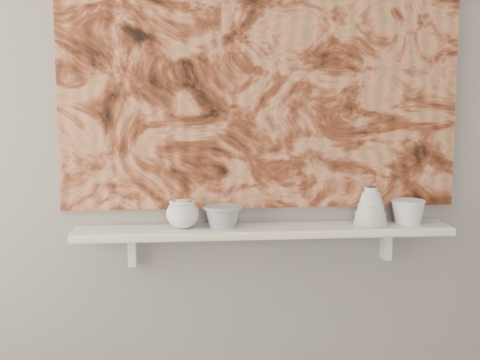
{
  "coord_description": "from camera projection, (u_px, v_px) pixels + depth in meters",
  "views": [
    {
      "loc": [
        -0.33,
        -0.91,
        1.42
      ],
      "look_at": [
        -0.09,
        1.49,
        1.11
      ],
      "focal_mm": 50.0,
      "sensor_mm": 36.0,
      "label": 1
    }
  ],
  "objects": [
    {
      "name": "painting",
      "position": [
        262.0,
        61.0,
        2.48
      ],
      "size": [
        1.5,
        0.02,
        1.1
      ],
      "primitive_type": "cube",
      "color": "brown",
      "rests_on": "wall_back"
    },
    {
      "name": "shelf_stripe",
      "position": [
        267.0,
        236.0,
        2.39
      ],
      "size": [
        1.4,
        0.01,
        0.02
      ],
      "primitive_type": "cube",
      "color": "beige",
      "rests_on": "shelf"
    },
    {
      "name": "bowl_grey",
      "position": [
        223.0,
        216.0,
        2.46
      ],
      "size": [
        0.18,
        0.18,
        0.08
      ],
      "primitive_type": null,
      "rotation": [
        0.0,
        0.0,
        0.31
      ],
      "color": "#989895",
      "rests_on": "shelf"
    },
    {
      "name": "bracket_left",
      "position": [
        132.0,
        249.0,
        2.51
      ],
      "size": [
        0.03,
        0.06,
        0.12
      ],
      "primitive_type": "cube",
      "color": "white",
      "rests_on": "wall_back"
    },
    {
      "name": "bowl_white",
      "position": [
        408.0,
        212.0,
        2.53
      ],
      "size": [
        0.15,
        0.15,
        0.09
      ],
      "primitive_type": null,
      "rotation": [
        0.0,
        0.0,
        -0.14
      ],
      "color": "silver",
      "rests_on": "shelf"
    },
    {
      "name": "bell_vessel",
      "position": [
        371.0,
        206.0,
        2.51
      ],
      "size": [
        0.14,
        0.14,
        0.14
      ],
      "primitive_type": null,
      "rotation": [
        0.0,
        0.0,
        -0.11
      ],
      "color": "silver",
      "rests_on": "shelf"
    },
    {
      "name": "wall_back",
      "position": [
        261.0,
        113.0,
        2.52
      ],
      "size": [
        3.6,
        0.0,
        3.6
      ],
      "primitive_type": "plane",
      "rotation": [
        1.57,
        0.0,
        0.0
      ],
      "color": "gray",
      "rests_on": "floor"
    },
    {
      "name": "bracket_right",
      "position": [
        386.0,
        244.0,
        2.6
      ],
      "size": [
        0.03,
        0.06,
        0.12
      ],
      "primitive_type": "cube",
      "color": "white",
      "rests_on": "wall_back"
    },
    {
      "name": "shelf",
      "position": [
        264.0,
        231.0,
        2.48
      ],
      "size": [
        1.4,
        0.18,
        0.03
      ],
      "primitive_type": "cube",
      "color": "white",
      "rests_on": "wall_back"
    },
    {
      "name": "house_motif",
      "position": [
        378.0,
        143.0,
        2.55
      ],
      "size": [
        0.09,
        0.0,
        0.08
      ],
      "primitive_type": "cube",
      "color": "black",
      "rests_on": "painting"
    },
    {
      "name": "cup_cream",
      "position": [
        182.0,
        214.0,
        2.44
      ],
      "size": [
        0.15,
        0.15,
        0.11
      ],
      "primitive_type": null,
      "rotation": [
        0.0,
        0.0,
        0.37
      ],
      "color": "beige",
      "rests_on": "shelf"
    }
  ]
}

